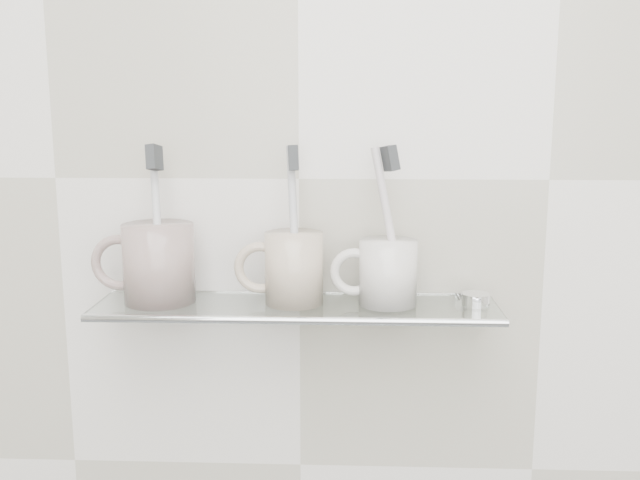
# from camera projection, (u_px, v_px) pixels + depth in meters

# --- Properties ---
(wall_back) EXTENTS (2.50, 0.00, 2.50)m
(wall_back) POSITION_uv_depth(u_px,v_px,m) (299.00, 179.00, 0.92)
(wall_back) COLOR silver
(wall_back) RESTS_ON ground
(shelf_glass) EXTENTS (0.50, 0.12, 0.01)m
(shelf_glass) POSITION_uv_depth(u_px,v_px,m) (296.00, 307.00, 0.89)
(shelf_glass) COLOR silver
(shelf_glass) RESTS_ON wall_back
(shelf_rail) EXTENTS (0.50, 0.01, 0.01)m
(shelf_rail) POSITION_uv_depth(u_px,v_px,m) (293.00, 320.00, 0.83)
(shelf_rail) COLOR silver
(shelf_rail) RESTS_ON shelf_glass
(bracket_left) EXTENTS (0.02, 0.03, 0.02)m
(bracket_left) POSITION_uv_depth(u_px,v_px,m) (141.00, 303.00, 0.94)
(bracket_left) COLOR silver
(bracket_left) RESTS_ON wall_back
(bracket_right) EXTENTS (0.02, 0.03, 0.02)m
(bracket_right) POSITION_uv_depth(u_px,v_px,m) (460.00, 307.00, 0.93)
(bracket_right) COLOR silver
(bracket_right) RESTS_ON wall_back
(mug_left) EXTENTS (0.11, 0.11, 0.10)m
(mug_left) POSITION_uv_depth(u_px,v_px,m) (159.00, 263.00, 0.89)
(mug_left) COLOR silver
(mug_left) RESTS_ON shelf_glass
(mug_left_handle) EXTENTS (0.07, 0.01, 0.07)m
(mug_left_handle) POSITION_uv_depth(u_px,v_px,m) (119.00, 263.00, 0.89)
(mug_left_handle) COLOR silver
(mug_left_handle) RESTS_ON mug_left
(toothbrush_left) EXTENTS (0.03, 0.06, 0.19)m
(toothbrush_left) POSITION_uv_depth(u_px,v_px,m) (157.00, 222.00, 0.88)
(toothbrush_left) COLOR silver
(toothbrush_left) RESTS_ON mug_left
(bristles_left) EXTENTS (0.02, 0.03, 0.04)m
(bristles_left) POSITION_uv_depth(u_px,v_px,m) (154.00, 158.00, 0.86)
(bristles_left) COLOR #2E3133
(bristles_left) RESTS_ON toothbrush_left
(mug_center) EXTENTS (0.09, 0.09, 0.09)m
(mug_center) POSITION_uv_depth(u_px,v_px,m) (294.00, 268.00, 0.88)
(mug_center) COLOR beige
(mug_center) RESTS_ON shelf_glass
(mug_center_handle) EXTENTS (0.07, 0.01, 0.07)m
(mug_center_handle) POSITION_uv_depth(u_px,v_px,m) (260.00, 268.00, 0.88)
(mug_center_handle) COLOR beige
(mug_center_handle) RESTS_ON mug_center
(toothbrush_center) EXTENTS (0.02, 0.03, 0.19)m
(toothbrush_center) POSITION_uv_depth(u_px,v_px,m) (294.00, 223.00, 0.87)
(toothbrush_center) COLOR #B4B4B7
(toothbrush_center) RESTS_ON mug_center
(bristles_center) EXTENTS (0.02, 0.03, 0.03)m
(bristles_center) POSITION_uv_depth(u_px,v_px,m) (293.00, 158.00, 0.86)
(bristles_center) COLOR #2E3133
(bristles_center) RESTS_ON toothbrush_center
(mug_right) EXTENTS (0.09, 0.09, 0.08)m
(mug_right) POSITION_uv_depth(u_px,v_px,m) (388.00, 272.00, 0.88)
(mug_right) COLOR white
(mug_right) RESTS_ON shelf_glass
(mug_right_handle) EXTENTS (0.06, 0.01, 0.06)m
(mug_right_handle) POSITION_uv_depth(u_px,v_px,m) (354.00, 272.00, 0.88)
(mug_right_handle) COLOR white
(mug_right_handle) RESTS_ON mug_right
(toothbrush_right) EXTENTS (0.05, 0.02, 0.19)m
(toothbrush_right) POSITION_uv_depth(u_px,v_px,m) (389.00, 224.00, 0.87)
(toothbrush_right) COLOR silver
(toothbrush_right) RESTS_ON mug_right
(bristles_right) EXTENTS (0.03, 0.03, 0.03)m
(bristles_right) POSITION_uv_depth(u_px,v_px,m) (390.00, 158.00, 0.85)
(bristles_right) COLOR #2E3133
(bristles_right) RESTS_ON toothbrush_right
(chrome_cap) EXTENTS (0.04, 0.04, 0.01)m
(chrome_cap) POSITION_uv_depth(u_px,v_px,m) (476.00, 299.00, 0.88)
(chrome_cap) COLOR silver
(chrome_cap) RESTS_ON shelf_glass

